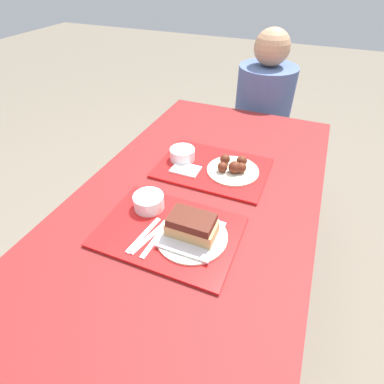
% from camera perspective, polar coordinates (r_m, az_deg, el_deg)
% --- Properties ---
extents(ground_plane, '(12.00, 12.00, 0.00)m').
position_cam_1_polar(ground_plane, '(1.70, -0.02, -21.26)').
color(ground_plane, '#706656').
extents(picnic_table, '(0.89, 1.74, 0.75)m').
position_cam_1_polar(picnic_table, '(1.17, -0.02, -5.24)').
color(picnic_table, maroon).
rests_on(picnic_table, ground_plane).
extents(picnic_bench_far, '(0.84, 0.28, 0.43)m').
position_cam_1_polar(picnic_bench_far, '(2.19, 11.01, 7.90)').
color(picnic_bench_far, maroon).
rests_on(picnic_bench_far, ground_plane).
extents(tray_near, '(0.46, 0.32, 0.01)m').
position_cam_1_polar(tray_near, '(1.00, -4.41, -7.48)').
color(tray_near, red).
rests_on(tray_near, picnic_table).
extents(tray_far, '(0.46, 0.32, 0.01)m').
position_cam_1_polar(tray_far, '(1.28, 4.12, 4.53)').
color(tray_far, red).
rests_on(tray_far, picnic_table).
extents(bowl_coleslaw_near, '(0.11, 0.11, 0.05)m').
position_cam_1_polar(bowl_coleslaw_near, '(1.07, -8.25, -1.70)').
color(bowl_coleslaw_near, silver).
rests_on(bowl_coleslaw_near, tray_near).
extents(brisket_sandwich_plate, '(0.23, 0.23, 0.09)m').
position_cam_1_polar(brisket_sandwich_plate, '(0.95, -0.06, -7.18)').
color(brisket_sandwich_plate, beige).
rests_on(brisket_sandwich_plate, tray_near).
extents(plastic_fork_near, '(0.06, 0.17, 0.00)m').
position_cam_1_polar(plastic_fork_near, '(0.98, -8.03, -8.45)').
color(plastic_fork_near, white).
rests_on(plastic_fork_near, tray_near).
extents(plastic_knife_near, '(0.02, 0.17, 0.00)m').
position_cam_1_polar(plastic_knife_near, '(0.97, -6.88, -8.84)').
color(plastic_knife_near, white).
rests_on(plastic_knife_near, tray_near).
extents(plastic_spoon_near, '(0.04, 0.17, 0.00)m').
position_cam_1_polar(plastic_spoon_near, '(0.99, -9.15, -8.07)').
color(plastic_spoon_near, white).
rests_on(plastic_spoon_near, tray_near).
extents(condiment_packet, '(0.04, 0.03, 0.01)m').
position_cam_1_polar(condiment_packet, '(1.03, -1.27, -4.88)').
color(condiment_packet, '#3F3F47').
rests_on(condiment_packet, tray_near).
extents(bowl_coleslaw_far, '(0.11, 0.11, 0.05)m').
position_cam_1_polar(bowl_coleslaw_far, '(1.31, -1.85, 7.32)').
color(bowl_coleslaw_far, silver).
rests_on(bowl_coleslaw_far, tray_far).
extents(wings_plate_far, '(0.21, 0.21, 0.06)m').
position_cam_1_polar(wings_plate_far, '(1.25, 7.84, 4.69)').
color(wings_plate_far, beige).
rests_on(wings_plate_far, tray_far).
extents(napkin_far, '(0.12, 0.08, 0.01)m').
position_cam_1_polar(napkin_far, '(1.25, -1.21, 4.32)').
color(napkin_far, white).
rests_on(napkin_far, tray_far).
extents(person_seated_across, '(0.35, 0.35, 0.72)m').
position_cam_1_polar(person_seated_across, '(2.03, 13.50, 16.47)').
color(person_seated_across, '#4C6093').
rests_on(person_seated_across, picnic_bench_far).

